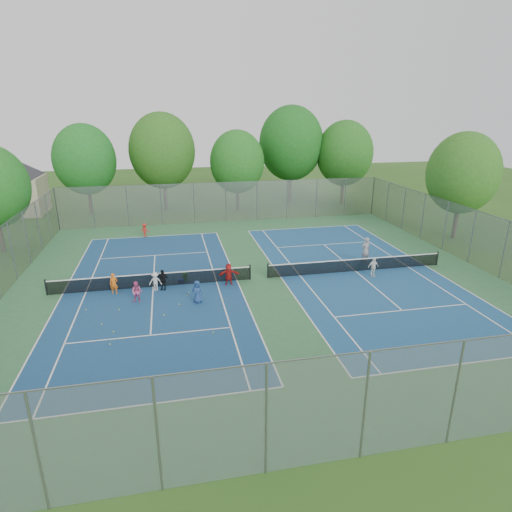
{
  "coord_description": "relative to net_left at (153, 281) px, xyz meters",
  "views": [
    {
      "loc": [
        -5.63,
        -26.27,
        10.88
      ],
      "look_at": [
        0.0,
        1.0,
        1.3
      ],
      "focal_mm": 30.0,
      "sensor_mm": 36.0,
      "label": 1
    }
  ],
  "objects": [
    {
      "name": "net_left",
      "position": [
        0.0,
        0.0,
        0.0
      ],
      "size": [
        12.87,
        0.1,
        0.91
      ],
      "primitive_type": "cube",
      "color": "black",
      "rests_on": "ground"
    },
    {
      "name": "tennis_ball_8",
      "position": [
        0.67,
        -4.29,
        -0.42
      ],
      "size": [
        0.07,
        0.07,
        0.07
      ],
      "primitive_type": "sphere",
      "color": "#D3DF33",
      "rests_on": "ground"
    },
    {
      "name": "court_pad",
      "position": [
        7.0,
        0.0,
        -0.45
      ],
      "size": [
        32.0,
        32.0,
        0.01
      ],
      "primitive_type": "cube",
      "color": "#30663B",
      "rests_on": "ground"
    },
    {
      "name": "tree_nc",
      "position": [
        9.0,
        21.0,
        4.94
      ],
      "size": [
        6.0,
        6.0,
        8.85
      ],
      "color": "#443326",
      "rests_on": "ground"
    },
    {
      "name": "tree_nr",
      "position": [
        16.0,
        24.0,
        6.59
      ],
      "size": [
        7.6,
        7.6,
        11.42
      ],
      "color": "#443326",
      "rests_on": "ground"
    },
    {
      "name": "tennis_ball_4",
      "position": [
        -1.83,
        -3.08,
        -0.42
      ],
      "size": [
        0.07,
        0.07,
        0.07
      ],
      "primitive_type": "sphere",
      "color": "#C8F238",
      "rests_on": "ground"
    },
    {
      "name": "house",
      "position": [
        -15.0,
        24.0,
        3.76
      ],
      "size": [
        11.03,
        11.03,
        7.3
      ],
      "color": "#B7A88C",
      "rests_on": "ground"
    },
    {
      "name": "tennis_ball_3",
      "position": [
        3.13,
        -6.82,
        -0.42
      ],
      "size": [
        0.07,
        0.07,
        0.07
      ],
      "primitive_type": "sphere",
      "color": "#B8DD33",
      "rests_on": "ground"
    },
    {
      "name": "fence_east",
      "position": [
        23.0,
        0.0,
        1.54
      ],
      "size": [
        0.1,
        32.0,
        4.0
      ],
      "primitive_type": "cube",
      "rotation": [
        0.0,
        0.0,
        1.57
      ],
      "color": "gray",
      "rests_on": "ground"
    },
    {
      "name": "net_right",
      "position": [
        14.0,
        0.0,
        0.0
      ],
      "size": [
        12.87,
        0.1,
        0.91
      ],
      "primitive_type": "cube",
      "color": "black",
      "rests_on": "ground"
    },
    {
      "name": "court_right",
      "position": [
        14.0,
        0.0,
        -0.44
      ],
      "size": [
        10.97,
        23.77,
        0.01
      ],
      "primitive_type": "cube",
      "color": "navy",
      "rests_on": "court_pad"
    },
    {
      "name": "tree_side_e",
      "position": [
        26.0,
        6.0,
        5.29
      ],
      "size": [
        6.0,
        6.0,
        9.2
      ],
      "color": "#443326",
      "rests_on": "ground"
    },
    {
      "name": "tennis_ball_11",
      "position": [
        4.08,
        -3.06,
        -0.42
      ],
      "size": [
        0.07,
        0.07,
        0.07
      ],
      "primitive_type": "sphere",
      "color": "#C8DB33",
      "rests_on": "ground"
    },
    {
      "name": "ground",
      "position": [
        7.0,
        0.0,
        -0.46
      ],
      "size": [
        120.0,
        120.0,
        0.0
      ],
      "primitive_type": "plane",
      "color": "#2B541A",
      "rests_on": "ground"
    },
    {
      "name": "student_f",
      "position": [
        4.86,
        -0.6,
        0.27
      ],
      "size": [
        1.36,
        0.44,
        1.46
      ],
      "primitive_type": "imported",
      "rotation": [
        0.0,
        0.0,
        0.01
      ],
      "color": "#AC1B18",
      "rests_on": "ground"
    },
    {
      "name": "tree_nw",
      "position": [
        -7.0,
        22.0,
        5.44
      ],
      "size": [
        6.4,
        6.4,
        9.58
      ],
      "color": "#443326",
      "rests_on": "ground"
    },
    {
      "name": "tennis_ball_9",
      "position": [
        -2.57,
        -4.73,
        -0.42
      ],
      "size": [
        0.07,
        0.07,
        0.07
      ],
      "primitive_type": "sphere",
      "color": "yellow",
      "rests_on": "ground"
    },
    {
      "name": "court_left",
      "position": [
        0.0,
        0.0,
        -0.44
      ],
      "size": [
        10.97,
        23.77,
        0.01
      ],
      "primitive_type": "cube",
      "color": "navy",
      "rests_on": "court_pad"
    },
    {
      "name": "tennis_ball_10",
      "position": [
        1.55,
        -3.06,
        -0.42
      ],
      "size": [
        0.07,
        0.07,
        0.07
      ],
      "primitive_type": "sphere",
      "color": "gold",
      "rests_on": "ground"
    },
    {
      "name": "tennis_ball_6",
      "position": [
        -1.88,
        -5.69,
        -0.42
      ],
      "size": [
        0.07,
        0.07,
        0.07
      ],
      "primitive_type": "sphere",
      "color": "gold",
      "rests_on": "ground"
    },
    {
      "name": "student_b",
      "position": [
        -0.85,
        -2.17,
        0.2
      ],
      "size": [
        0.77,
        0.68,
        1.32
      ],
      "primitive_type": "imported",
      "rotation": [
        0.0,
        0.0,
        -0.33
      ],
      "color": "#CC4F85",
      "rests_on": "ground"
    },
    {
      "name": "instructor",
      "position": [
        15.39,
        1.49,
        0.54
      ],
      "size": [
        0.81,
        0.62,
        1.99
      ],
      "primitive_type": "imported",
      "rotation": [
        0.0,
        0.0,
        3.35
      ],
      "color": "gray",
      "rests_on": "ground"
    },
    {
      "name": "student_c",
      "position": [
        0.19,
        -0.6,
        0.16
      ],
      "size": [
        0.83,
        0.51,
        1.23
      ],
      "primitive_type": "imported",
      "rotation": [
        0.0,
        0.0,
        -0.07
      ],
      "color": "silver",
      "rests_on": "ground"
    },
    {
      "name": "teen_court_b",
      "position": [
        14.75,
        -1.12,
        0.22
      ],
      "size": [
        0.83,
        0.41,
        1.36
      ],
      "primitive_type": "imported",
      "rotation": [
        0.0,
        0.0,
        0.11
      ],
      "color": "white",
      "rests_on": "ground"
    },
    {
      "name": "tree_nl",
      "position": [
        1.0,
        23.0,
        6.09
      ],
      "size": [
        7.2,
        7.2,
        10.69
      ],
      "color": "#443326",
      "rests_on": "ground"
    },
    {
      "name": "student_a",
      "position": [
        -2.31,
        -0.6,
        0.22
      ],
      "size": [
        0.52,
        0.38,
        1.35
      ],
      "primitive_type": "imported",
      "rotation": [
        0.0,
        0.0,
        -0.12
      ],
      "color": "orange",
      "rests_on": "ground"
    },
    {
      "name": "student_d",
      "position": [
        0.65,
        -0.6,
        0.23
      ],
      "size": [
        0.87,
        0.55,
        1.37
      ],
      "primitive_type": "imported",
      "rotation": [
        0.0,
        0.0,
        -0.29
      ],
      "color": "black",
      "rests_on": "ground"
    },
    {
      "name": "student_e",
      "position": [
        2.64,
        -2.96,
        0.24
      ],
      "size": [
        0.79,
        0.64,
        1.4
      ],
      "primitive_type": "imported",
      "rotation": [
        0.0,
        0.0,
        -0.32
      ],
      "color": "navy",
      "rests_on": "ground"
    },
    {
      "name": "fence_south",
      "position": [
        7.0,
        -16.0,
        1.54
      ],
      "size": [
        32.0,
        0.1,
        4.0
      ],
      "primitive_type": "cube",
      "color": "gray",
      "rests_on": "ground"
    },
    {
      "name": "tennis_ball_2",
      "position": [
        2.19,
        -1.5,
        -0.42
      ],
      "size": [
        0.07,
        0.07,
        0.07
      ],
      "primitive_type": "sphere",
      "color": "#CFD832",
      "rests_on": "ground"
    },
    {
      "name": "ball_hopper",
      "position": [
        2.09,
        0.72,
        -0.19
      ],
      "size": [
        0.3,
        0.3,
        0.54
      ],
      "primitive_type": "cube",
      "rotation": [
        0.0,
        0.0,
        0.12
      ],
      "color": "#268E2D",
      "rests_on": "ground"
    },
    {
      "name": "tennis_ball_0",
      "position": [
        -1.33,
        -6.5,
        -0.42
      ],
      "size": [
        0.07,
        0.07,
        0.07
      ],
      "primitive_type": "sphere",
      "color": "yellow",
      "rests_on": "ground"
    },
    {
      "name": "tree_ne",
      "position": [
        22.0,
        22.0,
        5.51
      ],
      "size": [
        6.6,
        6.6,
        9.77
      ],
      "color": "#443326",
      "rests_on": "ground"
    },
    {
      "name": "tennis_ball_1",
      "position": [
        2.08,
        -1.86,
        -0.42
      ],
      "size": [
        0.07,
        0.07,
        0.07
      ],
      "primitive_type": "sphere",
      "color": "#B9D832",
      "rests_on": "ground"
    },
    {
      "name": "ball_crate",
      "position": [
        1.8,
        0.32,
        -0.31
      ],
      "size": [
        0.41,
        0.41,
        0.28
      ],
      "primitive_type": "cube",
      "rotation": [
        0.0,
        0.0,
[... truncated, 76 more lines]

